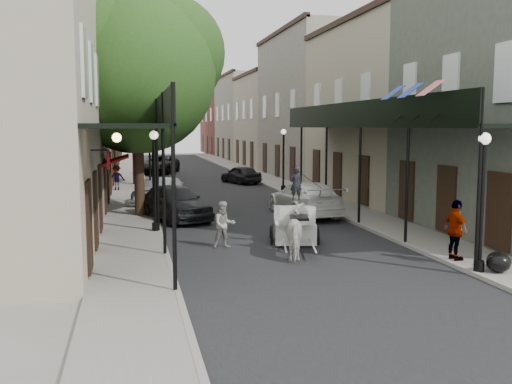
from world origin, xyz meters
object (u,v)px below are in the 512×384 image
lamppost_right_far (283,159)px  pedestrian_sidewalk_left (117,178)px  carriage (294,212)px  car_right_far (241,174)px  pedestrian_walking (224,225)px  pedestrian_sidewalk_right (456,230)px  car_right_near (305,199)px  horse (299,231)px  car_left_mid (158,192)px  tree_far (140,99)px  tree_near (146,68)px  car_left_near (175,202)px  lamppost_right_near (482,200)px  car_left_far (159,164)px  lamppost_left (155,179)px

lamppost_right_far → pedestrian_sidewalk_left: bearing=165.9°
carriage → car_right_far: 20.41m
car_right_far → pedestrian_walking: bearing=58.5°
carriage → pedestrian_sidewalk_left: 18.05m
pedestrian_sidewalk_right → car_right_near: (-1.55, 9.67, -0.24)m
horse → car_left_mid: bearing=-61.8°
horse → car_left_mid: (-3.63, 12.84, -0.12)m
car_right_near → pedestrian_sidewalk_right: bearing=95.7°
pedestrian_sidewalk_right → car_right_near: bearing=5.9°
tree_far → tree_near: bearing=-89.8°
car_left_near → car_right_far: car_left_near is taller
lamppost_right_near → pedestrian_sidewalk_right: (0.10, 1.33, -1.05)m
car_left_mid → car_left_far: size_ratio=0.73×
pedestrian_walking → car_left_mid: (-1.60, 11.00, -0.10)m
tree_near → lamppost_right_near: (8.30, -12.18, -4.44)m
pedestrian_sidewalk_left → car_left_near: 11.78m
lamppost_right_near → carriage: size_ratio=1.39×
carriage → car_left_far: carriage is taller
carriage → pedestrian_sidewalk_right: (3.64, -4.27, -0.04)m
pedestrian_sidewalk_left → tree_near: bearing=90.7°
pedestrian_walking → car_left_near: car_left_near is taller
car_left_far → car_right_near: (5.25, -24.79, -0.02)m
pedestrian_walking → car_right_near: bearing=44.5°
carriage → car_right_far: bearing=96.7°
lamppost_right_far → pedestrian_sidewalk_left: (-9.90, 2.48, -1.17)m
car_right_near → pedestrian_walking: bearing=48.9°
carriage → car_right_near: 5.80m
car_left_mid → carriage: bearing=-45.9°
tree_far → car_left_near: size_ratio=1.88×
lamppost_right_near → car_right_far: size_ratio=0.99×
horse → car_left_far: size_ratio=0.34×
car_right_near → pedestrian_sidewalk_left: bearing=-57.0°
horse → pedestrian_sidewalk_left: size_ratio=1.25×
pedestrian_walking → horse: bearing=-49.9°
tree_far → pedestrian_sidewalk_left: 6.38m
lamppost_right_far → car_left_near: size_ratio=0.81×
lamppost_right_near → pedestrian_sidewalk_left: size_ratio=2.45×
carriage → car_left_mid: (-4.16, 10.41, -0.36)m
car_right_near → lamppost_right_near: bearing=94.1°
tree_near → car_right_near: 9.00m
car_left_far → pedestrian_sidewalk_right: bearing=-61.0°
lamppost_right_far → car_left_near: bearing=-128.9°
lamppost_left → horse: 6.48m
lamppost_left → tree_near: bearing=91.3°
tree_far → car_left_near: 16.03m
carriage → car_right_far: size_ratio=0.71×
tree_far → pedestrian_sidewalk_right: bearing=-71.2°
lamppost_right_far → carriage: size_ratio=1.39×
car_left_near → car_right_far: 15.97m
tree_near → pedestrian_sidewalk_left: (-1.60, 10.30, -5.61)m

